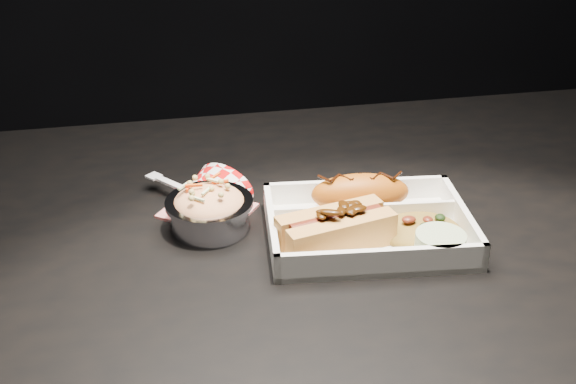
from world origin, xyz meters
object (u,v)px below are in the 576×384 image
at_px(hotdog, 336,227).
at_px(napkin_fork, 199,198).
at_px(foil_coleslaw_cup, 209,208).
at_px(food_tray, 367,230).
at_px(fried_pastry, 360,193).
at_px(dining_table, 336,279).

relative_size(hotdog, napkin_fork, 0.92).
distance_m(foil_coleslaw_cup, napkin_fork, 0.06).
xyz_separation_m(hotdog, napkin_fork, (-0.15, 0.14, -0.02)).
xyz_separation_m(food_tray, hotdog, (-0.05, -0.02, 0.02)).
distance_m(food_tray, napkin_fork, 0.23).
bearing_deg(food_tray, fried_pastry, 90.00).
relative_size(dining_table, fried_pastry, 9.23).
height_order(dining_table, hotdog, hotdog).
distance_m(food_tray, fried_pastry, 0.06).
distance_m(dining_table, food_tray, 0.11).
height_order(fried_pastry, hotdog, hotdog).
bearing_deg(hotdog, foil_coleslaw_cup, 137.58).
height_order(hotdog, foil_coleslaw_cup, same).
distance_m(fried_pastry, hotdog, 0.09).
distance_m(food_tray, hotdog, 0.06).
bearing_deg(napkin_fork, dining_table, 28.38).
xyz_separation_m(food_tray, foil_coleslaw_cup, (-0.19, 0.06, 0.02)).
bearing_deg(dining_table, hotdog, -108.52).
height_order(dining_table, food_tray, food_tray).
height_order(fried_pastry, foil_coleslaw_cup, foil_coleslaw_cup).
height_order(foil_coleslaw_cup, napkin_fork, same).
bearing_deg(dining_table, food_tray, -57.67).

